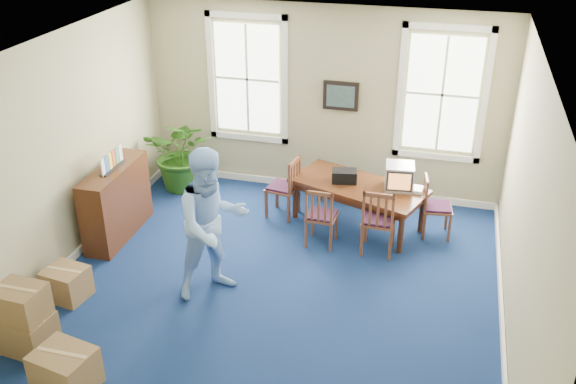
% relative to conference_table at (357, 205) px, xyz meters
% --- Properties ---
extents(floor, '(6.50, 6.50, 0.00)m').
position_rel_conference_table_xyz_m(floor, '(-0.81, -2.16, -0.35)').
color(floor, navy).
rests_on(floor, ground).
extents(ceiling, '(6.50, 6.50, 0.00)m').
position_rel_conference_table_xyz_m(ceiling, '(-0.81, -2.16, 2.85)').
color(ceiling, white).
rests_on(ceiling, ground).
extents(wall_back, '(6.50, 0.00, 6.50)m').
position_rel_conference_table_xyz_m(wall_back, '(-0.81, 1.09, 1.25)').
color(wall_back, tan).
rests_on(wall_back, ground).
extents(wall_front, '(6.50, 0.00, 6.50)m').
position_rel_conference_table_xyz_m(wall_front, '(-0.81, -5.41, 1.25)').
color(wall_front, tan).
rests_on(wall_front, ground).
extents(wall_left, '(0.00, 6.50, 6.50)m').
position_rel_conference_table_xyz_m(wall_left, '(-3.81, -2.16, 1.25)').
color(wall_left, tan).
rests_on(wall_left, ground).
extents(wall_right, '(0.00, 6.50, 6.50)m').
position_rel_conference_table_xyz_m(wall_right, '(2.19, -2.16, 1.25)').
color(wall_right, tan).
rests_on(wall_right, ground).
extents(baseboard_back, '(6.00, 0.04, 0.12)m').
position_rel_conference_table_xyz_m(baseboard_back, '(-0.81, 1.06, -0.29)').
color(baseboard_back, white).
rests_on(baseboard_back, ground).
extents(baseboard_left, '(0.04, 6.50, 0.12)m').
position_rel_conference_table_xyz_m(baseboard_left, '(-3.78, -2.16, -0.29)').
color(baseboard_left, white).
rests_on(baseboard_left, ground).
extents(baseboard_right, '(0.04, 6.50, 0.12)m').
position_rel_conference_table_xyz_m(baseboard_right, '(2.16, -2.16, -0.29)').
color(baseboard_right, white).
rests_on(baseboard_right, ground).
extents(window_left, '(1.40, 0.12, 2.20)m').
position_rel_conference_table_xyz_m(window_left, '(-2.11, 1.07, 1.55)').
color(window_left, white).
rests_on(window_left, ground).
extents(window_right, '(1.40, 0.12, 2.20)m').
position_rel_conference_table_xyz_m(window_right, '(1.09, 1.07, 1.55)').
color(window_right, white).
rests_on(window_right, ground).
extents(wall_picture, '(0.58, 0.06, 0.48)m').
position_rel_conference_table_xyz_m(wall_picture, '(-0.51, 1.04, 1.40)').
color(wall_picture, black).
rests_on(wall_picture, ground).
extents(conference_table, '(2.26, 1.58, 0.70)m').
position_rel_conference_table_xyz_m(conference_table, '(0.00, 0.00, 0.00)').
color(conference_table, '#482311').
rests_on(conference_table, ground).
extents(crt_tv, '(0.47, 0.51, 0.39)m').
position_rel_conference_table_xyz_m(crt_tv, '(0.61, 0.05, 0.54)').
color(crt_tv, '#B7B7BC').
rests_on(crt_tv, conference_table).
extents(game_console, '(0.21, 0.25, 0.06)m').
position_rel_conference_table_xyz_m(game_console, '(0.89, 0.00, 0.38)').
color(game_console, white).
rests_on(game_console, conference_table).
extents(equipment_bag, '(0.42, 0.32, 0.19)m').
position_rel_conference_table_xyz_m(equipment_bag, '(-0.23, 0.05, 0.45)').
color(equipment_bag, black).
rests_on(equipment_bag, conference_table).
extents(chair_near_left, '(0.45, 0.45, 0.96)m').
position_rel_conference_table_xyz_m(chair_near_left, '(-0.42, -0.70, 0.13)').
color(chair_near_left, brown).
rests_on(chair_near_left, ground).
extents(chair_near_right, '(0.48, 0.48, 1.06)m').
position_rel_conference_table_xyz_m(chair_near_right, '(0.42, -0.70, 0.18)').
color(chair_near_right, brown).
rests_on(chair_near_right, ground).
extents(chair_end_left, '(0.53, 0.53, 1.02)m').
position_rel_conference_table_xyz_m(chair_end_left, '(-1.22, 0.00, 0.16)').
color(chair_end_left, brown).
rests_on(chair_end_left, ground).
extents(chair_end_right, '(0.49, 0.49, 0.97)m').
position_rel_conference_table_xyz_m(chair_end_right, '(1.22, 0.00, 0.13)').
color(chair_end_right, brown).
rests_on(chair_end_right, ground).
extents(man, '(1.26, 1.25, 2.05)m').
position_rel_conference_table_xyz_m(man, '(-1.53, -2.24, 0.67)').
color(man, '#90BEFB').
rests_on(man, ground).
extents(credenza, '(0.44, 1.48, 1.15)m').
position_rel_conference_table_xyz_m(credenza, '(-3.48, -1.25, 0.23)').
color(credenza, '#482311').
rests_on(credenza, ground).
extents(brochure_rack, '(0.22, 0.65, 0.28)m').
position_rel_conference_table_xyz_m(brochure_rack, '(-3.46, -1.25, 0.94)').
color(brochure_rack, '#99999E').
rests_on(brochure_rack, credenza).
extents(potted_plant, '(1.28, 1.14, 1.33)m').
position_rel_conference_table_xyz_m(potted_plant, '(-3.14, 0.50, 0.31)').
color(potted_plant, '#1F4A10').
rests_on(potted_plant, ground).
extents(cardboard_boxes, '(1.77, 1.77, 0.90)m').
position_rel_conference_table_xyz_m(cardboard_boxes, '(-3.03, -3.79, 0.10)').
color(cardboard_boxes, olive).
rests_on(cardboard_boxes, ground).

